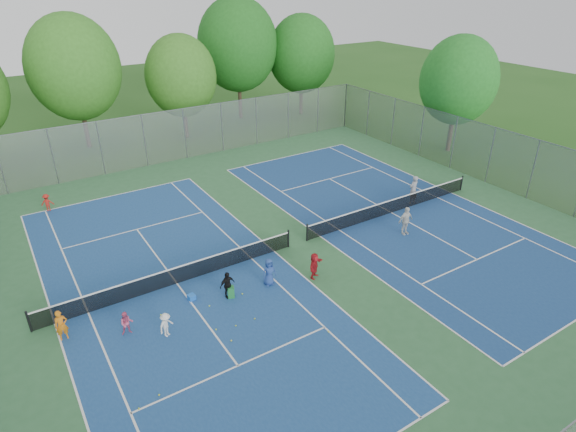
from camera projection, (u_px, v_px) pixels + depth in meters
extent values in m
plane|color=#224F18|center=(298.00, 244.00, 26.53)|extent=(120.00, 120.00, 0.00)
cube|color=#2E6138|center=(298.00, 244.00, 26.53)|extent=(32.00, 32.00, 0.01)
cube|color=navy|center=(177.00, 284.00, 23.18)|extent=(10.97, 23.77, 0.01)
cube|color=navy|center=(391.00, 213.00, 29.87)|extent=(10.97, 23.77, 0.01)
cube|color=black|center=(176.00, 276.00, 22.98)|extent=(12.87, 0.10, 0.91)
cube|color=black|center=(392.00, 206.00, 29.67)|extent=(12.87, 0.10, 0.91)
cube|color=gray|center=(185.00, 134.00, 37.59)|extent=(32.00, 0.10, 4.00)
cube|color=gray|center=(490.00, 155.00, 33.26)|extent=(0.10, 32.00, 4.00)
cylinder|color=#443326|center=(85.00, 125.00, 39.99)|extent=(0.36, 0.36, 3.85)
ellipsoid|color=#2F681E|center=(74.00, 68.00, 37.87)|extent=(7.20, 7.20, 8.28)
cylinder|color=#443326|center=(185.00, 120.00, 42.48)|extent=(0.36, 0.36, 3.15)
ellipsoid|color=#32671D|center=(181.00, 76.00, 40.72)|extent=(6.00, 6.00, 6.90)
cylinder|color=#443326|center=(240.00, 97.00, 47.83)|extent=(0.36, 0.36, 4.20)
ellipsoid|color=#1A5518|center=(237.00, 45.00, 45.56)|extent=(7.60, 7.60, 8.74)
cylinder|color=#443326|center=(301.00, 97.00, 49.36)|extent=(0.36, 0.36, 3.50)
ellipsoid|color=#1C5919|center=(302.00, 54.00, 47.42)|extent=(6.60, 6.60, 7.59)
cylinder|color=#443326|center=(451.00, 130.00, 39.30)|extent=(0.36, 0.36, 3.50)
ellipsoid|color=#1D641E|center=(459.00, 80.00, 37.46)|extent=(6.00, 6.00, 6.90)
cube|color=blue|center=(192.00, 297.00, 22.02)|extent=(0.36, 0.36, 0.27)
cube|color=green|center=(231.00, 292.00, 22.11)|extent=(0.38, 0.38, 0.59)
imported|color=orange|center=(61.00, 325.00, 19.45)|extent=(0.50, 0.33, 1.38)
imported|color=#D5527B|center=(127.00, 323.00, 19.80)|extent=(0.60, 0.51, 1.08)
imported|color=white|center=(166.00, 325.00, 19.67)|extent=(0.83, 0.72, 1.12)
imported|color=black|center=(227.00, 285.00, 21.94)|extent=(0.84, 0.46, 1.36)
imported|color=#26448C|center=(269.00, 272.00, 22.84)|extent=(0.72, 0.49, 1.41)
imported|color=red|center=(314.00, 266.00, 23.37)|extent=(1.28, 1.00, 1.36)
imported|color=#A52017|center=(47.00, 203.00, 29.88)|extent=(0.82, 0.61, 1.14)
imported|color=gray|center=(413.00, 190.00, 30.71)|extent=(0.73, 0.51, 1.89)
imported|color=silver|center=(406.00, 221.00, 27.15)|extent=(1.00, 0.43, 1.69)
sphere|color=gold|center=(159.00, 395.00, 17.10)|extent=(0.07, 0.07, 0.07)
sphere|color=#A6C12D|center=(139.00, 409.00, 16.57)|extent=(0.07, 0.07, 0.07)
sphere|color=#BDE234|center=(209.00, 306.00, 21.59)|extent=(0.07, 0.07, 0.07)
sphere|color=#ACCC2F|center=(236.00, 326.00, 20.41)|extent=(0.07, 0.07, 0.07)
sphere|color=#B1CD2F|center=(216.00, 330.00, 20.19)|extent=(0.07, 0.07, 0.07)
sphere|color=yellow|center=(231.00, 341.00, 19.59)|extent=(0.07, 0.07, 0.07)
sphere|color=#B1C42D|center=(255.00, 319.00, 20.81)|extent=(0.07, 0.07, 0.07)
sphere|color=#A4C32D|center=(161.00, 315.00, 21.04)|extent=(0.07, 0.07, 0.07)
sphere|color=#C3D531|center=(328.00, 332.00, 20.07)|extent=(0.07, 0.07, 0.07)
sphere|color=#BAD030|center=(242.00, 294.00, 22.40)|extent=(0.07, 0.07, 0.07)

